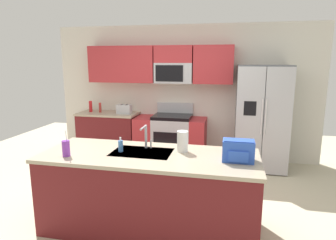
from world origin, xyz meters
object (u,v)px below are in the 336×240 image
at_px(range_oven, 170,138).
at_px(bottle_red, 91,106).
at_px(sink_faucet, 146,135).
at_px(backpack, 238,150).
at_px(toaster, 124,109).
at_px(paper_towel_roll, 183,141).
at_px(pepper_mill, 100,108).
at_px(soap_dispenser, 121,146).
at_px(drink_cup_purple, 66,148).
at_px(refrigerator, 261,118).

relative_size(range_oven, bottle_red, 6.14).
height_order(sink_faucet, backpack, sink_faucet).
bearing_deg(toaster, paper_towel_roll, -54.99).
xyz_separation_m(sink_faucet, backpack, (1.06, -0.22, -0.05)).
relative_size(pepper_mill, backpack, 0.60).
xyz_separation_m(soap_dispenser, backpack, (1.31, -0.05, 0.05)).
relative_size(pepper_mill, sink_faucet, 0.69).
bearing_deg(range_oven, drink_cup_purple, -102.91).
bearing_deg(backpack, soap_dispenser, 177.97).
bearing_deg(pepper_mill, backpack, -42.18).
xyz_separation_m(pepper_mill, drink_cup_purple, (0.84, -2.65, -0.01)).
bearing_deg(toaster, refrigerator, -0.43).
xyz_separation_m(drink_cup_purple, soap_dispenser, (0.52, 0.28, -0.02)).
bearing_deg(range_oven, paper_towel_roll, -74.80).
bearing_deg(refrigerator, range_oven, 177.52).
xyz_separation_m(toaster, drink_cup_purple, (0.31, -2.60, -0.00)).
bearing_deg(backpack, bottle_red, 139.91).
bearing_deg(sink_faucet, bottle_red, 129.54).
bearing_deg(toaster, backpack, -47.93).
distance_m(pepper_mill, bottle_red, 0.21).
distance_m(bottle_red, paper_towel_roll, 3.17).
relative_size(toaster, backpack, 0.87).
xyz_separation_m(pepper_mill, backpack, (2.67, -2.42, 0.02)).
relative_size(drink_cup_purple, paper_towel_roll, 1.23).
bearing_deg(sink_faucet, pepper_mill, 126.21).
xyz_separation_m(toaster, pepper_mill, (-0.53, 0.05, 0.01)).
height_order(toaster, pepper_mill, pepper_mill).
relative_size(pepper_mill, bottle_red, 0.87).
relative_size(sink_faucet, paper_towel_roll, 1.17).
relative_size(refrigerator, soap_dispenser, 10.88).
distance_m(bottle_red, soap_dispenser, 2.85).
bearing_deg(bottle_red, sink_faucet, -50.46).
height_order(refrigerator, soap_dispenser, refrigerator).
height_order(refrigerator, bottle_red, refrigerator).
xyz_separation_m(bottle_red, drink_cup_purple, (1.05, -2.66, -0.02)).
height_order(refrigerator, sink_faucet, refrigerator).
height_order(refrigerator, drink_cup_purple, refrigerator).
height_order(bottle_red, sink_faucet, sink_faucet).
bearing_deg(pepper_mill, bottle_red, 178.40).
distance_m(sink_faucet, soap_dispenser, 0.32).
xyz_separation_m(pepper_mill, paper_towel_roll, (2.05, -2.22, 0.02)).
distance_m(drink_cup_purple, soap_dispenser, 0.59).
xyz_separation_m(pepper_mill, soap_dispenser, (1.36, -2.37, -0.03)).
relative_size(toaster, bottle_red, 1.26).
xyz_separation_m(drink_cup_purple, backpack, (1.83, 0.23, 0.03)).
bearing_deg(toaster, soap_dispenser, -70.36).
distance_m(toaster, backpack, 3.19).
height_order(range_oven, pepper_mill, range_oven).
bearing_deg(backpack, sink_faucet, 168.23).
height_order(paper_towel_roll, backpack, paper_towel_roll).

